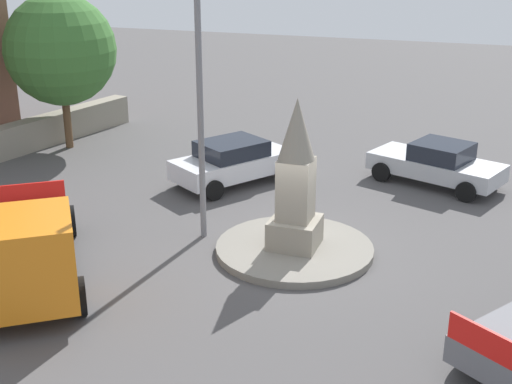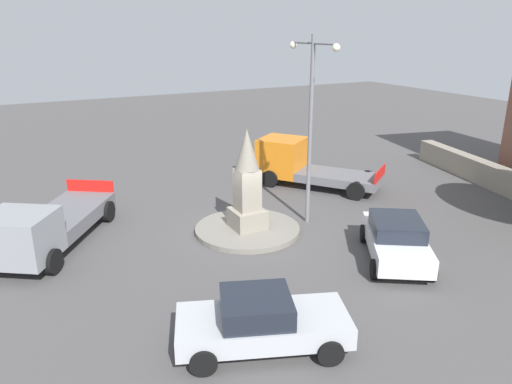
# 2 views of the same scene
# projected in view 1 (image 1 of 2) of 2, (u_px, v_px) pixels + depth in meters

# --- Properties ---
(ground_plane) EXTENTS (80.00, 80.00, 0.00)m
(ground_plane) POSITION_uv_depth(u_px,v_px,m) (294.00, 252.00, 17.53)
(ground_plane) COLOR #4F4C4C
(traffic_island) EXTENTS (4.03, 4.03, 0.19)m
(traffic_island) POSITION_uv_depth(u_px,v_px,m) (294.00, 249.00, 17.50)
(traffic_island) COLOR gray
(traffic_island) RESTS_ON ground
(monument) EXTENTS (1.21, 1.21, 3.83)m
(monument) POSITION_uv_depth(u_px,v_px,m) (296.00, 182.00, 16.86)
(monument) COLOR gray
(monument) RESTS_ON traffic_island
(streetlamp) EXTENTS (3.02, 0.28, 7.27)m
(streetlamp) POSITION_uv_depth(u_px,v_px,m) (199.00, 72.00, 16.97)
(streetlamp) COLOR slate
(streetlamp) RESTS_ON ground
(car_silver_far_side) EXTENTS (3.12, 4.55, 1.42)m
(car_silver_far_side) POSITION_uv_depth(u_px,v_px,m) (437.00, 163.00, 22.15)
(car_silver_far_side) COLOR #B7BABF
(car_silver_far_side) RESTS_ON ground
(car_white_approaching) EXTENTS (4.31, 3.63, 1.45)m
(car_white_approaching) POSITION_uv_depth(u_px,v_px,m) (233.00, 161.00, 22.21)
(car_white_approaching) COLOR silver
(car_white_approaching) RESTS_ON ground
(truck_orange_parked_right) EXTENTS (6.04, 5.18, 2.25)m
(truck_orange_parked_right) POSITION_uv_depth(u_px,v_px,m) (26.00, 252.00, 15.06)
(truck_orange_parked_right) COLOR orange
(truck_orange_parked_right) RESTS_ON ground
(tree_near_wall) EXTENTS (4.07, 4.07, 5.76)m
(tree_near_wall) POSITION_uv_depth(u_px,v_px,m) (60.00, 50.00, 25.06)
(tree_near_wall) COLOR brown
(tree_near_wall) RESTS_ON ground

